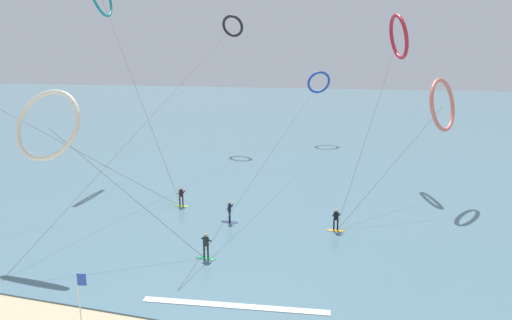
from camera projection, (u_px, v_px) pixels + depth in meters
name	position (u px, v px, depth m)	size (l,w,h in m)	color
sea_water	(350.00, 112.00, 116.48)	(400.00, 200.00, 0.08)	slate
surfer_emerald	(206.00, 247.00, 29.63)	(1.40, 0.60, 1.70)	#199351
surfer_navy	(230.00, 213.00, 36.32)	(1.40, 0.63, 1.70)	navy
surfer_amber	(336.00, 221.00, 34.47)	(1.40, 0.65, 1.70)	orange
surfer_lime	(181.00, 198.00, 40.39)	(1.40, 0.73, 1.70)	#8CC62D
kite_cobalt	(319.00, 83.00, 71.79)	(4.07, 53.51, 11.08)	#2647B7
kite_crimson	(399.00, 37.00, 48.00)	(5.20, 21.11, 17.31)	red
kite_charcoal	(232.00, 26.00, 66.95)	(3.47, 47.59, 19.07)	black
kite_coral	(442.00, 105.00, 40.92)	(9.49, 13.32, 11.08)	#EA7260
kite_ivory	(48.00, 125.00, 29.72)	(12.71, 2.56, 10.73)	silver
beach_flag	(80.00, 290.00, 22.12)	(0.47, 0.13, 2.68)	silver
wave_crest_mid	(235.00, 307.00, 23.95)	(9.78, 0.50, 0.12)	white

